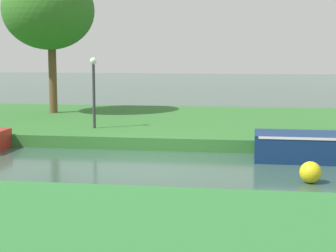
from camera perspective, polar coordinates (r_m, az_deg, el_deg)
name	(u,v)px	position (r m, az deg, el deg)	size (l,w,h in m)	color
ground_plane	(146,164)	(15.21, -2.24, -3.94)	(120.00, 120.00, 0.00)	#325042
riverbank_far	(179,124)	(22.00, 1.19, 0.24)	(72.00, 10.00, 0.40)	#316C2C
willow_tree_left	(49,11)	(24.29, -12.17, 11.51)	(3.82, 4.15, 6.01)	brown
lamp_post	(94,83)	(19.33, -7.65, 4.42)	(0.24, 0.24, 2.45)	#333338
channel_buoy	(310,172)	(13.44, 14.44, -4.63)	(0.51, 0.51, 0.51)	yellow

